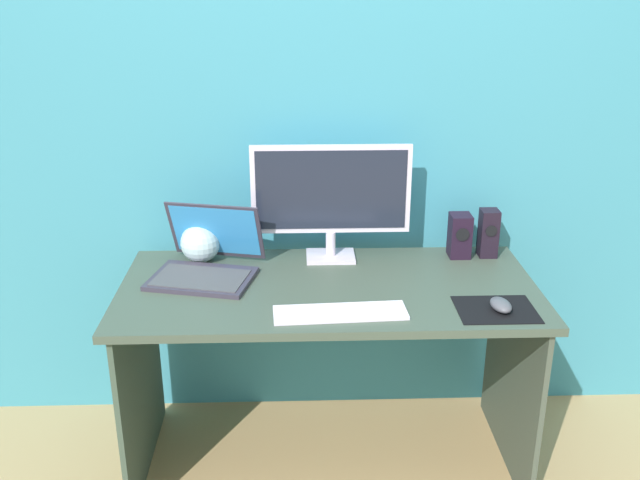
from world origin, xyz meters
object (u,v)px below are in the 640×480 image
object	(u,v)px
speaker_right	(488,233)
speaker_near_monitor	(460,236)
monitor	(331,196)
laptop	(206,262)
mouse	(501,305)
keyboard_external	(340,313)
fishbowl	(200,243)

from	to	relation	value
speaker_right	speaker_near_monitor	size ratio (longest dim) A/B	1.10
monitor	laptop	xyz separation A→B (m)	(-0.44, -0.14, -0.20)
speaker_near_monitor	mouse	size ratio (longest dim) A/B	1.64
speaker_near_monitor	keyboard_external	world-z (taller)	speaker_near_monitor
fishbowl	keyboard_external	bearing A→B (deg)	-42.85
speaker_near_monitor	laptop	distance (m)	0.94
fishbowl	mouse	world-z (taller)	fishbowl
fishbowl	laptop	bearing A→B (deg)	-74.59
speaker_right	laptop	bearing A→B (deg)	-172.11
monitor	laptop	bearing A→B (deg)	-162.50
monitor	speaker_near_monitor	size ratio (longest dim) A/B	3.53
speaker_right	speaker_near_monitor	world-z (taller)	speaker_right
speaker_right	speaker_near_monitor	xyz separation A→B (m)	(-0.11, -0.00, -0.01)
fishbowl	keyboard_external	xyz separation A→B (m)	(0.49, -0.45, -0.06)
speaker_right	laptop	world-z (taller)	laptop
keyboard_external	mouse	distance (m)	0.51
laptop	keyboard_external	bearing A→B (deg)	-35.33
speaker_right	fishbowl	bearing A→B (deg)	-179.45
monitor	speaker_right	distance (m)	0.61
monitor	speaker_right	bearing A→B (deg)	0.31
speaker_near_monitor	keyboard_external	distance (m)	0.67
speaker_near_monitor	mouse	distance (m)	0.46
speaker_near_monitor	fishbowl	distance (m)	0.96
monitor	keyboard_external	world-z (taller)	monitor
monitor	speaker_near_monitor	bearing A→B (deg)	0.37
mouse	fishbowl	bearing A→B (deg)	147.44
laptop	mouse	world-z (taller)	laptop
fishbowl	mouse	distance (m)	1.09
keyboard_external	speaker_near_monitor	bearing A→B (deg)	41.11
monitor	speaker_right	size ratio (longest dim) A/B	3.20
monitor	mouse	distance (m)	0.72
laptop	monitor	bearing A→B (deg)	17.50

